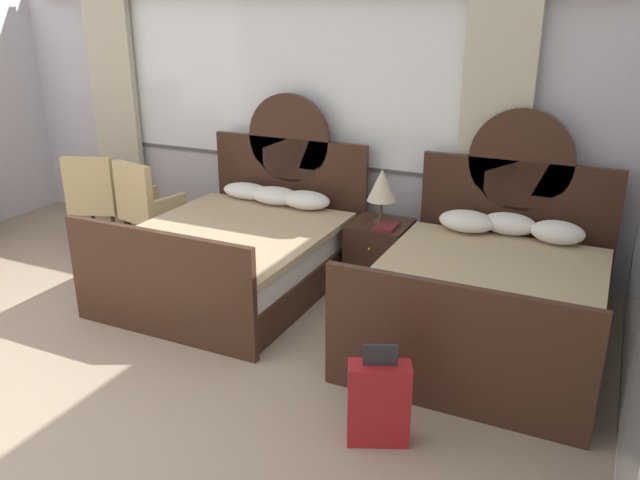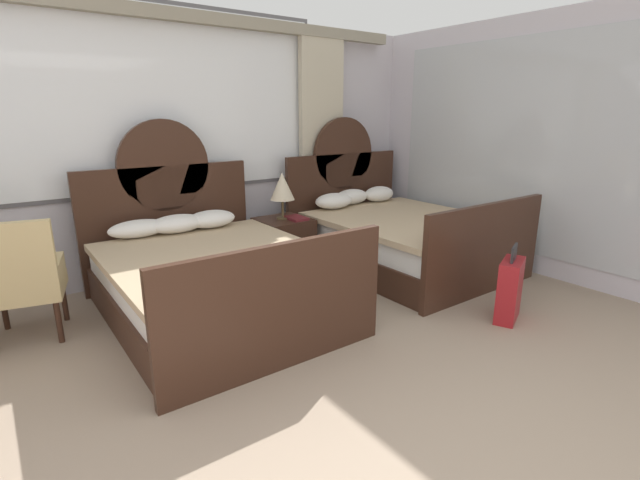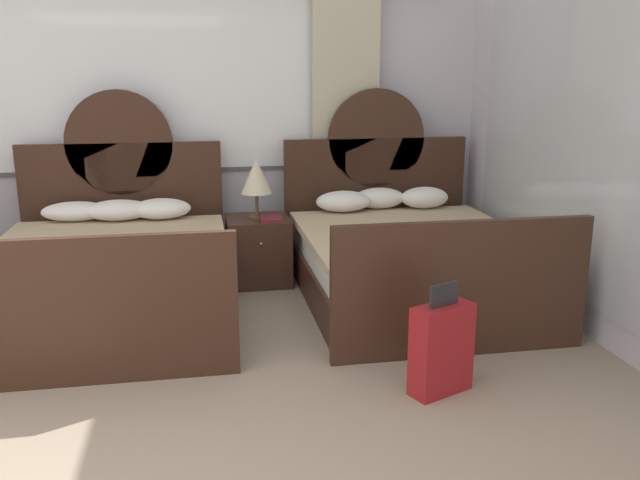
{
  "view_description": "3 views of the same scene",
  "coord_description": "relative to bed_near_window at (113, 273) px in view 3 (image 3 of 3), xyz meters",
  "views": [
    {
      "loc": [
        3.21,
        -1.75,
        2.49
      ],
      "look_at": [
        1.3,
        2.28,
        0.84
      ],
      "focal_mm": 35.97,
      "sensor_mm": 36.0,
      "label": 1
    },
    {
      "loc": [
        -1.3,
        -0.68,
        1.72
      ],
      "look_at": [
        1.02,
        2.49,
        0.62
      ],
      "focal_mm": 25.86,
      "sensor_mm": 36.0,
      "label": 2
    },
    {
      "loc": [
        0.82,
        -2.03,
        1.8
      ],
      "look_at": [
        1.66,
        2.5,
        0.63
      ],
      "focal_mm": 37.35,
      "sensor_mm": 36.0,
      "label": 3
    }
  ],
  "objects": [
    {
      "name": "book_on_nightstand",
      "position": [
        1.24,
        0.54,
        0.25
      ],
      "size": [
        0.18,
        0.26,
        0.03
      ],
      "color": "maroon",
      "rests_on": "nightstand_between_beds"
    },
    {
      "name": "nightstand_between_beds",
      "position": [
        1.14,
        0.65,
        -0.06
      ],
      "size": [
        0.54,
        0.56,
        0.58
      ],
      "color": "#382116",
      "rests_on": "ground_plane"
    },
    {
      "name": "wall_right_mirror",
      "position": [
        3.32,
        -1.12,
        1.01
      ],
      "size": [
        0.08,
        4.75,
        2.7
      ],
      "color": "silver",
      "rests_on": "ground_plane"
    },
    {
      "name": "suitcase_on_floor",
      "position": [
        1.98,
        -1.61,
        -0.08
      ],
      "size": [
        0.4,
        0.29,
        0.66
      ],
      "color": "maroon",
      "rests_on": "ground_plane"
    },
    {
      "name": "wall_back_window",
      "position": [
        -0.16,
        1.23,
        1.12
      ],
      "size": [
        6.91,
        0.22,
        2.76
      ],
      "color": "silver",
      "rests_on": "ground_plane"
    },
    {
      "name": "bed_near_mirror",
      "position": [
        2.29,
        0.0,
        0.0
      ],
      "size": [
        1.72,
        2.22,
        1.66
      ],
      "color": "#382116",
      "rests_on": "ground_plane"
    },
    {
      "name": "bed_near_window",
      "position": [
        0.0,
        0.0,
        0.0
      ],
      "size": [
        1.72,
        2.22,
        1.66
      ],
      "color": "#382116",
      "rests_on": "ground_plane"
    },
    {
      "name": "table_lamp_on_nightstand",
      "position": [
        1.14,
        0.66,
        0.59
      ],
      "size": [
        0.27,
        0.27,
        0.51
      ],
      "color": "brown",
      "rests_on": "nightstand_between_beds"
    }
  ]
}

